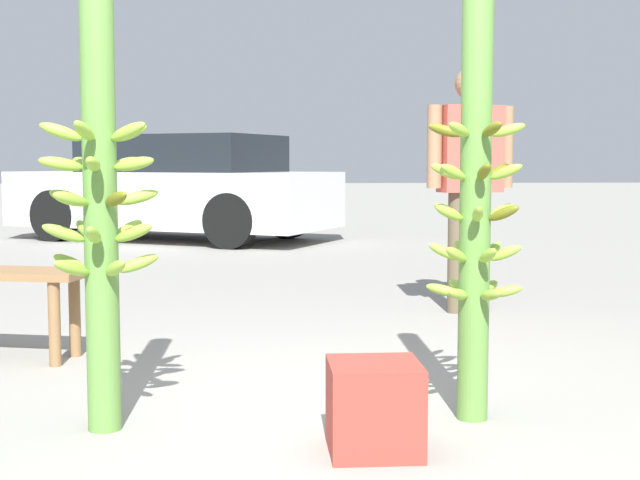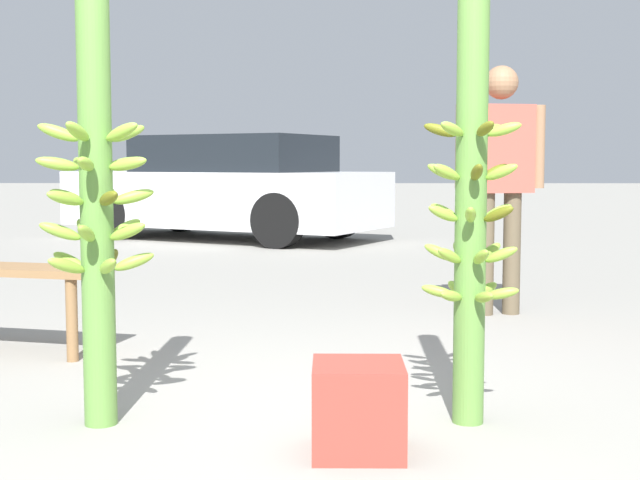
{
  "view_description": "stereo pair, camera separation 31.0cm",
  "coord_description": "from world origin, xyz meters",
  "px_view_note": "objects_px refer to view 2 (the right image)",
  "views": [
    {
      "loc": [
        -0.16,
        -3.31,
        1.02
      ],
      "look_at": [
        0.1,
        0.44,
        0.69
      ],
      "focal_mm": 50.0,
      "sensor_mm": 36.0,
      "label": 1
    },
    {
      "loc": [
        0.15,
        -3.32,
        1.02
      ],
      "look_at": [
        0.1,
        0.44,
        0.69
      ],
      "focal_mm": 50.0,
      "sensor_mm": 36.0,
      "label": 2
    }
  ],
  "objects_px": {
    "produce_crate": "(358,408)",
    "market_bench": "(3,282)",
    "banana_stalk_left": "(96,205)",
    "parked_car": "(227,189)",
    "banana_stalk_center": "(471,206)",
    "vendor_person": "(500,167)"
  },
  "relations": [
    {
      "from": "banana_stalk_left",
      "to": "banana_stalk_center",
      "type": "distance_m",
      "value": 1.44
    },
    {
      "from": "parked_car",
      "to": "banana_stalk_left",
      "type": "bearing_deg",
      "value": -149.12
    },
    {
      "from": "banana_stalk_center",
      "to": "produce_crate",
      "type": "bearing_deg",
      "value": -139.67
    },
    {
      "from": "banana_stalk_left",
      "to": "market_bench",
      "type": "distance_m",
      "value": 1.65
    },
    {
      "from": "banana_stalk_left",
      "to": "parked_car",
      "type": "relative_size",
      "value": 0.38
    },
    {
      "from": "banana_stalk_left",
      "to": "produce_crate",
      "type": "xyz_separation_m",
      "value": [
        0.99,
        -0.34,
        -0.7
      ]
    },
    {
      "from": "vendor_person",
      "to": "parked_car",
      "type": "distance_m",
      "value": 6.37
    },
    {
      "from": "banana_stalk_left",
      "to": "vendor_person",
      "type": "distance_m",
      "value": 3.26
    },
    {
      "from": "banana_stalk_center",
      "to": "vendor_person",
      "type": "bearing_deg",
      "value": 76.86
    },
    {
      "from": "market_bench",
      "to": "produce_crate",
      "type": "distance_m",
      "value": 2.5
    },
    {
      "from": "banana_stalk_center",
      "to": "produce_crate",
      "type": "xyz_separation_m",
      "value": [
        -0.44,
        -0.38,
        -0.69
      ]
    },
    {
      "from": "banana_stalk_center",
      "to": "vendor_person",
      "type": "xyz_separation_m",
      "value": [
        0.59,
        2.51,
        0.14
      ]
    },
    {
      "from": "produce_crate",
      "to": "market_bench",
      "type": "bearing_deg",
      "value": 138.27
    },
    {
      "from": "banana_stalk_left",
      "to": "parked_car",
      "type": "distance_m",
      "value": 8.41
    },
    {
      "from": "market_bench",
      "to": "parked_car",
      "type": "relative_size",
      "value": 0.27
    },
    {
      "from": "market_bench",
      "to": "parked_car",
      "type": "distance_m",
      "value": 7.09
    },
    {
      "from": "produce_crate",
      "to": "vendor_person",
      "type": "bearing_deg",
      "value": 70.36
    },
    {
      "from": "parked_car",
      "to": "produce_crate",
      "type": "xyz_separation_m",
      "value": [
        1.47,
        -8.73,
        -0.51
      ]
    },
    {
      "from": "banana_stalk_left",
      "to": "banana_stalk_center",
      "type": "xyz_separation_m",
      "value": [
        1.44,
        0.04,
        -0.01
      ]
    },
    {
      "from": "banana_stalk_center",
      "to": "banana_stalk_left",
      "type": "bearing_deg",
      "value": -178.4
    },
    {
      "from": "market_bench",
      "to": "vendor_person",
      "type": "bearing_deg",
      "value": 36.77
    },
    {
      "from": "vendor_person",
      "to": "market_bench",
      "type": "relative_size",
      "value": 1.38
    }
  ]
}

